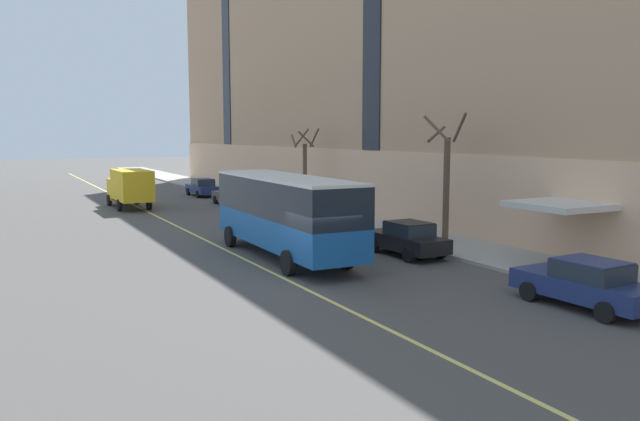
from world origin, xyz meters
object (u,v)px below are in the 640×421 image
at_px(parked_car_navy_4, 586,283).
at_px(box_truck, 130,186).
at_px(parked_car_navy_3, 334,220).
at_px(street_tree_mid_block, 446,180).
at_px(city_bus, 285,211).
at_px(street_tree_far_uptown, 305,168).
at_px(parked_car_darkgray_0, 279,206).
at_px(parked_car_black_6, 407,239).
at_px(parked_car_navy_5, 202,187).
at_px(parked_car_darkgray_1, 232,195).

height_order(parked_car_navy_4, box_truck, box_truck).
xyz_separation_m(parked_car_navy_3, street_tree_mid_block, (3.32, -5.29, 2.45)).
height_order(city_bus, street_tree_far_uptown, street_tree_far_uptown).
bearing_deg(parked_car_darkgray_0, parked_car_navy_4, -90.29).
bearing_deg(street_tree_mid_block, street_tree_far_uptown, 89.93).
bearing_deg(parked_car_black_6, street_tree_far_uptown, 78.94).
xyz_separation_m(city_bus, box_truck, (-2.35, 22.21, -0.46)).
height_order(city_bus, parked_car_navy_5, city_bus).
bearing_deg(street_tree_mid_block, parked_car_navy_5, 96.21).
xyz_separation_m(city_bus, parked_car_navy_4, (5.03, -11.71, -1.32)).
relative_size(parked_car_navy_3, box_truck, 0.68).
bearing_deg(city_bus, parked_car_darkgray_1, 76.26).
bearing_deg(parked_car_navy_5, parked_car_darkgray_0, -90.03).
bearing_deg(street_tree_mid_block, parked_car_navy_3, 122.08).
relative_size(parked_car_darkgray_1, parked_car_black_6, 1.00).
distance_m(parked_car_navy_5, box_truck, 10.00).
distance_m(city_bus, parked_car_navy_4, 12.81).
relative_size(parked_car_navy_4, street_tree_far_uptown, 0.80).
relative_size(parked_car_navy_4, parked_car_navy_5, 0.98).
height_order(city_bus, street_tree_mid_block, street_tree_mid_block).
relative_size(city_bus, parked_car_black_6, 2.50).
xyz_separation_m(parked_car_navy_3, box_truck, (-7.39, 17.61, 0.86)).
distance_m(parked_car_darkgray_1, street_tree_far_uptown, 7.23).
distance_m(parked_car_navy_5, street_tree_mid_block, 29.73).
height_order(city_bus, parked_car_navy_4, city_bus).
height_order(parked_car_navy_5, street_tree_mid_block, street_tree_mid_block).
bearing_deg(parked_car_navy_4, parked_car_navy_5, 89.82).
bearing_deg(street_tree_far_uptown, parked_car_navy_5, 103.09).
xyz_separation_m(box_truck, street_tree_far_uptown, (10.73, -7.32, 1.43)).
distance_m(parked_car_black_6, box_truck, 25.43).
relative_size(parked_car_navy_4, parked_car_black_6, 1.05).
relative_size(parked_car_navy_3, parked_car_navy_4, 1.00).
height_order(parked_car_darkgray_0, parked_car_darkgray_1, same).
bearing_deg(parked_car_navy_5, street_tree_mid_block, -83.79).
relative_size(city_bus, parked_car_darkgray_0, 2.56).
height_order(city_bus, parked_car_darkgray_0, city_bus).
distance_m(parked_car_navy_3, parked_car_black_6, 6.70).
height_order(box_truck, street_tree_far_uptown, street_tree_far_uptown).
xyz_separation_m(city_bus, parked_car_navy_5, (5.16, 28.76, -1.32)).
relative_size(parked_car_navy_4, street_tree_mid_block, 0.73).
height_order(parked_car_navy_4, parked_car_black_6, same).
relative_size(parked_car_darkgray_0, parked_car_navy_4, 0.93).
xyz_separation_m(parked_car_navy_4, parked_car_navy_5, (0.13, 40.47, 0.00)).
distance_m(parked_car_navy_3, parked_car_navy_5, 24.16).
xyz_separation_m(city_bus, street_tree_far_uptown, (8.38, 14.89, 0.97)).
bearing_deg(parked_car_darkgray_1, box_truck, 170.17).
height_order(parked_car_navy_5, street_tree_far_uptown, street_tree_far_uptown).
bearing_deg(city_bus, parked_car_navy_5, 79.83).
bearing_deg(parked_car_navy_3, parked_car_black_6, -89.85).
xyz_separation_m(parked_car_darkgray_1, street_tree_mid_block, (3.25, -21.61, 2.45)).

